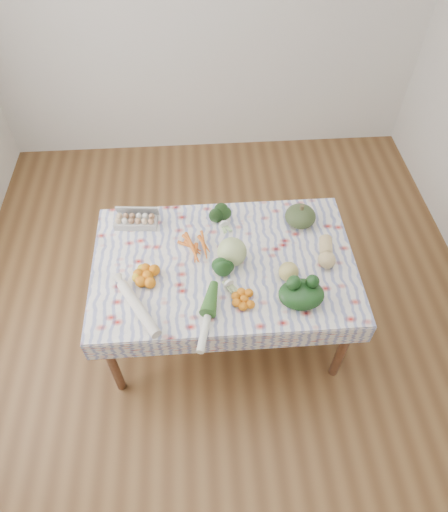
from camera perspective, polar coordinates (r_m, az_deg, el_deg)
The scene contains 17 objects.
ground at distance 3.51m, azimuth 0.00°, elevation -8.58°, with size 4.50×4.50×0.00m, color brown.
wall_back at distance 4.36m, azimuth -2.40°, elevation 28.77°, with size 4.00×0.04×2.80m, color silver.
dining_table at distance 2.95m, azimuth 0.00°, elevation -1.76°, with size 1.60×1.00×0.75m.
tablecloth at distance 2.88m, azimuth 0.00°, elevation -0.81°, with size 1.66×1.06×0.01m, color white.
egg_carton at distance 3.12m, azimuth -10.97°, elevation 4.25°, with size 0.28×0.11×0.08m, color #ADADA8.
carrot_bunch at distance 2.92m, azimuth -3.37°, elevation 0.81°, with size 0.21×0.19×0.04m, color orange.
kale_bunch at distance 3.05m, azimuth -0.33°, elevation 4.99°, with size 0.16×0.14×0.14m, color #1A3715.
kabocha_squash at distance 3.10m, azimuth 9.52°, elevation 4.93°, with size 0.21×0.21×0.13m, color #3B4B28.
cabbage at distance 2.81m, azimuth 1.00°, elevation 0.51°, with size 0.18×0.18×0.18m, color #ADC27A.
butternut_squash at distance 2.94m, azimuth 12.70°, elevation 0.56°, with size 0.11×0.23×0.11m, color #D6BA7A.
orange_cluster at distance 2.80m, azimuth -9.52°, elevation -2.43°, with size 0.22×0.22×0.07m, color orange.
broccoli at distance 2.74m, azimuth 0.12°, elevation -2.52°, with size 0.15×0.15×0.11m, color #1E4B1D.
mandarin_cluster at distance 2.68m, azimuth 2.53°, elevation -5.34°, with size 0.18×0.18×0.05m, color orange.
grapefruit at distance 2.78m, azimuth 8.08°, elevation -1.95°, with size 0.12×0.12×0.12m, color tan.
spinach_bag at distance 2.70m, azimuth 9.64°, elevation -4.74°, with size 0.27×0.22×0.12m, color black.
daikon at distance 2.68m, azimuth -10.64°, elevation -6.43°, with size 0.06×0.06×0.44m, color white.
leek at distance 2.61m, azimuth -2.10°, elevation -7.74°, with size 0.05×0.05×0.44m, color white.
Camera 1 is at (-0.13, -1.80, 3.00)m, focal length 32.00 mm.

